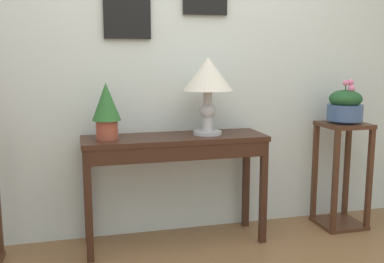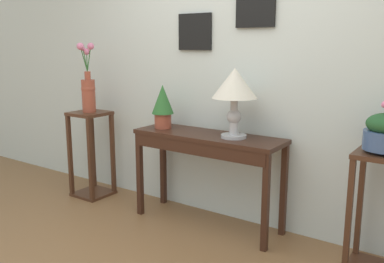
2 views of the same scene
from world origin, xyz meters
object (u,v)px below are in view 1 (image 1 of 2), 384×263
pedestal_stand_right (341,175)px  potted_plant_on_console (106,108)px  planter_bowl_wide_right (345,106)px  console_table (175,153)px  table_lamp (208,79)px

pedestal_stand_right → potted_plant_on_console: bearing=179.8°
pedestal_stand_right → planter_bowl_wide_right: bearing=-57.5°
potted_plant_on_console → planter_bowl_wide_right: size_ratio=1.13×
console_table → pedestal_stand_right: size_ratio=1.55×
table_lamp → pedestal_stand_right: size_ratio=0.66×
console_table → pedestal_stand_right: (1.31, 0.01, -0.25)m
planter_bowl_wide_right → console_table: bearing=-179.5°
table_lamp → console_table: bearing=-174.3°
potted_plant_on_console → pedestal_stand_right: 1.86m
console_table → planter_bowl_wide_right: 1.34m
potted_plant_on_console → console_table: bearing=-2.2°
table_lamp → potted_plant_on_console: table_lamp is taller
console_table → potted_plant_on_console: size_ratio=3.38×
console_table → table_lamp: (0.24, 0.02, 0.50)m
planter_bowl_wide_right → table_lamp: bearing=179.4°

